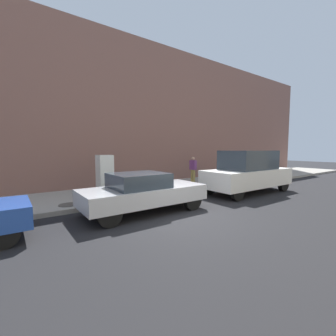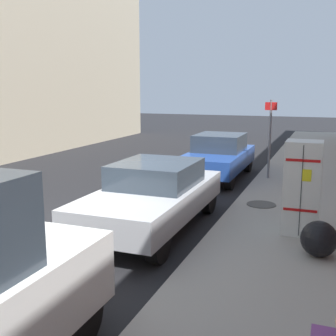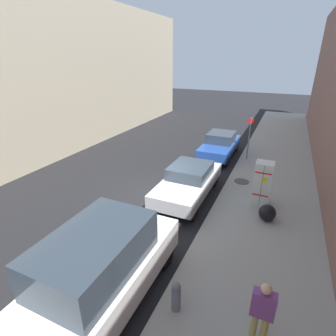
{
  "view_description": "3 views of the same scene",
  "coord_description": "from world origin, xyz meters",
  "px_view_note": "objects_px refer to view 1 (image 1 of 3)",
  "views": [
    {
      "loc": [
        5.68,
        -4.66,
        2.25
      ],
      "look_at": [
        -1.19,
        0.26,
        1.53
      ],
      "focal_mm": 24.0,
      "sensor_mm": 36.0,
      "label": 1
    },
    {
      "loc": [
        -4.58,
        7.12,
        2.94
      ],
      "look_at": [
        -0.56,
        -3.36,
        0.82
      ],
      "focal_mm": 45.0,
      "sensor_mm": 36.0,
      "label": 2
    },
    {
      "loc": [
        -4.59,
        8.85,
        5.69
      ],
      "look_at": [
        -0.17,
        -0.95,
        1.11
      ],
      "focal_mm": 28.0,
      "sensor_mm": 36.0,
      "label": 3
    }
  ],
  "objects_px": {
    "discarded_refrigerator": "(105,175)",
    "parked_sedan_silver": "(143,192)",
    "fire_hydrant": "(215,179)",
    "parked_van_white": "(248,172)",
    "trash_bag": "(124,185)",
    "pedestrian_walking_far": "(222,166)",
    "pedestrian_standing_near": "(193,168)"
  },
  "relations": [
    {
      "from": "trash_bag",
      "to": "parked_van_white",
      "type": "distance_m",
      "value": 6.31
    },
    {
      "from": "fire_hydrant",
      "to": "pedestrian_walking_far",
      "type": "relative_size",
      "value": 0.52
    },
    {
      "from": "pedestrian_walking_far",
      "to": "parked_sedan_silver",
      "type": "xyz_separation_m",
      "value": [
        3.51,
        -8.19,
        -0.32
      ]
    },
    {
      "from": "trash_bag",
      "to": "discarded_refrigerator",
      "type": "bearing_deg",
      "value": -71.5
    },
    {
      "from": "pedestrian_walking_far",
      "to": "fire_hydrant",
      "type": "bearing_deg",
      "value": -79.28
    },
    {
      "from": "trash_bag",
      "to": "pedestrian_standing_near",
      "type": "relative_size",
      "value": 0.38
    },
    {
      "from": "parked_sedan_silver",
      "to": "parked_van_white",
      "type": "distance_m",
      "value": 6.13
    },
    {
      "from": "fire_hydrant",
      "to": "trash_bag",
      "type": "bearing_deg",
      "value": -108.56
    },
    {
      "from": "trash_bag",
      "to": "pedestrian_walking_far",
      "type": "bearing_deg",
      "value": 91.33
    },
    {
      "from": "trash_bag",
      "to": "parked_van_white",
      "type": "height_order",
      "value": "parked_van_white"
    },
    {
      "from": "discarded_refrigerator",
      "to": "parked_van_white",
      "type": "xyz_separation_m",
      "value": [
        2.97,
        6.43,
        0.01
      ]
    },
    {
      "from": "pedestrian_standing_near",
      "to": "parked_sedan_silver",
      "type": "height_order",
      "value": "pedestrian_standing_near"
    },
    {
      "from": "pedestrian_standing_near",
      "to": "discarded_refrigerator",
      "type": "bearing_deg",
      "value": 147.96
    },
    {
      "from": "fire_hydrant",
      "to": "parked_sedan_silver",
      "type": "bearing_deg",
      "value": -72.62
    },
    {
      "from": "pedestrian_walking_far",
      "to": "parked_van_white",
      "type": "relative_size",
      "value": 0.31
    },
    {
      "from": "discarded_refrigerator",
      "to": "parked_van_white",
      "type": "relative_size",
      "value": 0.35
    },
    {
      "from": "pedestrian_standing_near",
      "to": "parked_van_white",
      "type": "relative_size",
      "value": 0.31
    },
    {
      "from": "discarded_refrigerator",
      "to": "fire_hydrant",
      "type": "xyz_separation_m",
      "value": [
        1.23,
        5.87,
        -0.49
      ]
    },
    {
      "from": "parked_van_white",
      "to": "fire_hydrant",
      "type": "bearing_deg",
      "value": -162.2
    },
    {
      "from": "discarded_refrigerator",
      "to": "pedestrian_walking_far",
      "type": "height_order",
      "value": "discarded_refrigerator"
    },
    {
      "from": "discarded_refrigerator",
      "to": "parked_sedan_silver",
      "type": "height_order",
      "value": "discarded_refrigerator"
    },
    {
      "from": "trash_bag",
      "to": "pedestrian_walking_far",
      "type": "relative_size",
      "value": 0.39
    },
    {
      "from": "pedestrian_standing_near",
      "to": "parked_van_white",
      "type": "xyz_separation_m",
      "value": [
        3.58,
        0.54,
        0.01
      ]
    },
    {
      "from": "discarded_refrigerator",
      "to": "pedestrian_walking_far",
      "type": "distance_m",
      "value": 8.51
    },
    {
      "from": "fire_hydrant",
      "to": "parked_van_white",
      "type": "bearing_deg",
      "value": 17.8
    },
    {
      "from": "trash_bag",
      "to": "pedestrian_standing_near",
      "type": "xyz_separation_m",
      "value": [
        -0.24,
        4.77,
        0.6
      ]
    },
    {
      "from": "discarded_refrigerator",
      "to": "pedestrian_standing_near",
      "type": "xyz_separation_m",
      "value": [
        -0.61,
        5.88,
        0.0
      ]
    },
    {
      "from": "parked_van_white",
      "to": "pedestrian_walking_far",
      "type": "bearing_deg",
      "value": 149.51
    },
    {
      "from": "discarded_refrigerator",
      "to": "fire_hydrant",
      "type": "bearing_deg",
      "value": 78.19
    },
    {
      "from": "discarded_refrigerator",
      "to": "parked_sedan_silver",
      "type": "xyz_separation_m",
      "value": [
        2.97,
        0.3,
        -0.33
      ]
    },
    {
      "from": "pedestrian_walking_far",
      "to": "pedestrian_standing_near",
      "type": "height_order",
      "value": "pedestrian_standing_near"
    },
    {
      "from": "trash_bag",
      "to": "parked_sedan_silver",
      "type": "xyz_separation_m",
      "value": [
        3.34,
        -0.81,
        0.27
      ]
    }
  ]
}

